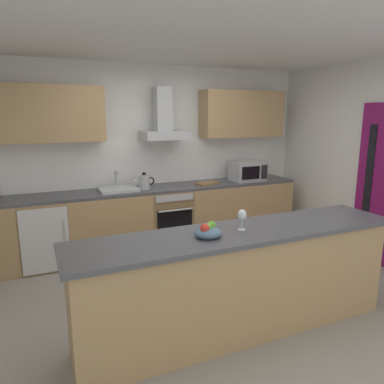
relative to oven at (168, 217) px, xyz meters
name	(u,v)px	position (x,y,z in m)	size (l,w,h in m)	color
ground	(211,297)	(-0.09, -1.57, -0.47)	(5.77, 4.83, 0.02)	gray
ceiling	(214,36)	(-0.09, -1.57, 2.15)	(5.77, 4.83, 0.02)	white
wall_back	(152,156)	(-0.09, 0.41, 0.84)	(5.77, 0.12, 2.60)	white
backsplash_tile	(154,161)	(-0.09, 0.33, 0.77)	(4.06, 0.02, 0.66)	white
counter_back	(161,218)	(-0.09, 0.03, -0.01)	(4.20, 0.60, 0.90)	tan
counter_island	(240,281)	(-0.15, -2.23, 0.02)	(2.95, 0.64, 0.94)	tan
upper_cabinets	(156,114)	(-0.09, 0.18, 1.45)	(4.14, 0.32, 0.70)	tan
oven	(168,217)	(0.00, 0.00, 0.00)	(0.60, 0.62, 0.80)	slate
refrigerator	(44,234)	(-1.66, 0.00, -0.03)	(0.58, 0.60, 0.85)	white
microwave	(248,171)	(1.31, -0.03, 0.59)	(0.50, 0.38, 0.30)	#B7BABC
sink	(118,189)	(-0.70, 0.01, 0.47)	(0.50, 0.40, 0.26)	silver
kettle	(144,182)	(-0.35, -0.03, 0.55)	(0.29, 0.15, 0.24)	#B7BABC
range_hood	(163,123)	(0.00, 0.13, 1.33)	(0.62, 0.45, 0.72)	#B7BABC
wine_glass	(242,216)	(-0.14, -2.22, 0.61)	(0.08, 0.08, 0.18)	silver
fruit_bowl	(208,232)	(-0.48, -2.26, 0.53)	(0.22, 0.22, 0.13)	slate
chopping_board	(207,183)	(0.61, -0.02, 0.45)	(0.34, 0.22, 0.02)	#9E7247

